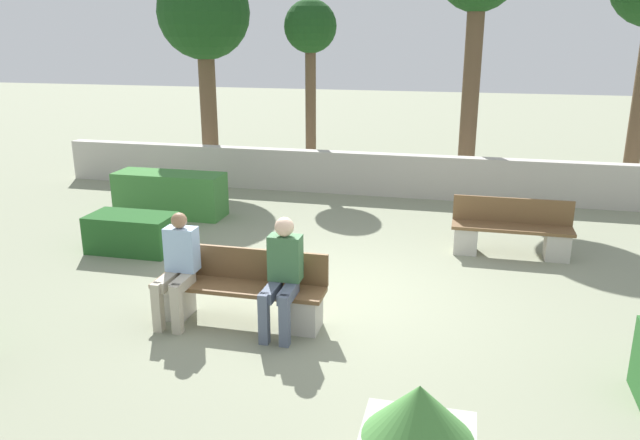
{
  "coord_description": "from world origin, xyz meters",
  "views": [
    {
      "loc": [
        1.63,
        -7.48,
        3.39
      ],
      "look_at": [
        -0.28,
        0.5,
        0.9
      ],
      "focal_mm": 35.0,
      "sensor_mm": 36.0,
      "label": 1
    }
  ],
  "objects": [
    {
      "name": "ground_plane",
      "position": [
        0.0,
        0.0,
        0.0
      ],
      "size": [
        60.0,
        60.0,
        0.0
      ],
      "primitive_type": "plane",
      "color": "gray"
    },
    {
      "name": "perimeter_wall",
      "position": [
        0.0,
        5.5,
        0.45
      ],
      "size": [
        14.95,
        0.3,
        0.9
      ],
      "color": "#B7B2A8",
      "rests_on": "ground_plane"
    },
    {
      "name": "bench_front",
      "position": [
        -0.93,
        -0.96,
        0.35
      ],
      "size": [
        2.11,
        0.48,
        0.87
      ],
      "color": "brown",
      "rests_on": "ground_plane"
    },
    {
      "name": "bench_left_side",
      "position": [
        2.39,
        2.26,
        0.34
      ],
      "size": [
        1.84,
        0.49,
        0.87
      ],
      "rotation": [
        0.0,
        0.0,
        -0.01
      ],
      "color": "brown",
      "rests_on": "ground_plane"
    },
    {
      "name": "person_seated_man",
      "position": [
        -1.65,
        -1.1,
        0.74
      ],
      "size": [
        0.38,
        0.63,
        1.33
      ],
      "color": "#B2A893",
      "rests_on": "ground_plane"
    },
    {
      "name": "person_seated_woman",
      "position": [
        -0.34,
        -1.1,
        0.76
      ],
      "size": [
        0.38,
        0.63,
        1.37
      ],
      "color": "#515B70",
      "rests_on": "ground_plane"
    },
    {
      "name": "hedge_block_near_left",
      "position": [
        -3.82,
        3.04,
        0.41
      ],
      "size": [
        2.09,
        0.69,
        0.83
      ],
      "color": "#3D7A38",
      "rests_on": "ground_plane"
    },
    {
      "name": "hedge_block_near_right",
      "position": [
        -3.5,
        1.03,
        0.3
      ],
      "size": [
        1.35,
        0.72,
        0.6
      ],
      "color": "#235623",
      "rests_on": "ground_plane"
    },
    {
      "name": "tree_leftmost",
      "position": [
        -4.52,
        6.65,
        3.7
      ],
      "size": [
        2.14,
        2.14,
        4.88
      ],
      "color": "brown",
      "rests_on": "ground_plane"
    },
    {
      "name": "tree_center_left",
      "position": [
        -2.05,
        6.98,
        3.3
      ],
      "size": [
        1.21,
        1.21,
        4.1
      ],
      "color": "brown",
      "rests_on": "ground_plane"
    }
  ]
}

